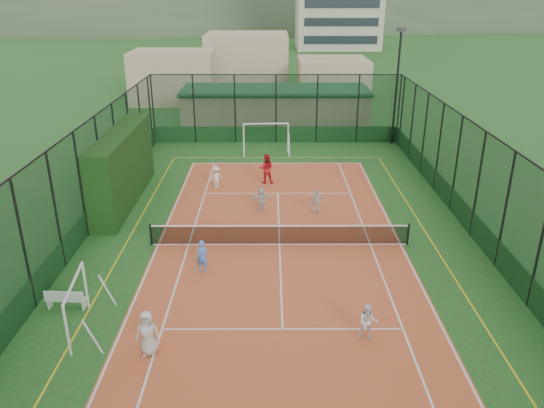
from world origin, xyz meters
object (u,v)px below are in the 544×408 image
at_px(futsal_goal_far, 266,138).
at_px(child_near_left, 148,333).
at_px(floodlight_ne, 396,88).
at_px(child_near_right, 368,322).
at_px(white_bench, 66,298).
at_px(futsal_goal_near, 77,307).
at_px(child_far_right, 317,202).
at_px(child_near_mid, 202,256).
at_px(clubhouse, 275,107).
at_px(child_far_left, 216,177).
at_px(coach, 266,169).
at_px(child_far_back, 261,199).

distance_m(futsal_goal_far, child_near_left, 22.32).
distance_m(floodlight_ne, child_near_right, 24.49).
height_order(white_bench, futsal_goal_near, futsal_goal_near).
bearing_deg(child_far_right, floodlight_ne, -121.78).
distance_m(child_near_left, child_near_mid, 5.35).
relative_size(clubhouse, child_far_left, 11.39).
height_order(child_near_right, child_far_left, child_far_left).
bearing_deg(child_far_right, white_bench, 36.83).
height_order(floodlight_ne, child_near_left, floodlight_ne).
bearing_deg(clubhouse, child_far_right, -83.95).
bearing_deg(child_near_mid, child_far_right, 61.82).
bearing_deg(child_near_right, coach, 111.70).
distance_m(futsal_goal_far, child_far_right, 11.12).
xyz_separation_m(child_near_right, child_far_back, (-3.66, 10.96, -0.04)).
height_order(floodlight_ne, child_far_left, floodlight_ne).
height_order(futsal_goal_near, coach, futsal_goal_near).
distance_m(child_near_mid, child_near_right, 7.47).
distance_m(futsal_goal_near, coach, 15.83).
relative_size(child_near_right, child_far_right, 1.01).
height_order(white_bench, child_near_mid, child_near_mid).
bearing_deg(floodlight_ne, child_far_right, -117.03).
distance_m(futsal_goal_near, child_far_left, 14.03).
relative_size(child_far_back, coach, 0.69).
height_order(child_near_mid, child_far_left, child_near_mid).
bearing_deg(futsal_goal_far, child_near_right, -83.73).
xyz_separation_m(floodlight_ne, futsal_goal_far, (-9.32, -2.24, -3.09)).
distance_m(white_bench, child_far_back, 11.44).
distance_m(child_far_left, coach, 3.05).
distance_m(white_bench, child_far_left, 13.03).
xyz_separation_m(white_bench, child_near_right, (10.58, -1.85, 0.25)).
relative_size(child_near_left, child_far_right, 1.19).
height_order(futsal_goal_far, child_far_right, futsal_goal_far).
xyz_separation_m(futsal_goal_near, child_far_back, (6.01, 10.42, -0.30)).
relative_size(child_far_right, child_far_back, 1.05).
height_order(child_near_mid, child_far_right, child_near_mid).
bearing_deg(futsal_goal_far, child_near_mid, -101.39).
height_order(white_bench, futsal_goal_far, futsal_goal_far).
bearing_deg(futsal_goal_far, child_near_left, -102.20).
height_order(child_near_right, coach, coach).
bearing_deg(child_near_right, child_near_left, -165.13).
height_order(white_bench, child_far_back, child_far_back).
distance_m(white_bench, child_near_right, 10.75).
bearing_deg(child_near_right, child_near_mid, 151.86).
relative_size(clubhouse, white_bench, 10.51).
distance_m(child_far_right, coach, 5.28).
height_order(clubhouse, child_far_right, clubhouse).
height_order(futsal_goal_near, child_far_left, futsal_goal_near).
bearing_deg(child_near_left, coach, 75.12).
bearing_deg(child_far_back, child_near_left, 62.60).
height_order(child_far_right, coach, coach).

